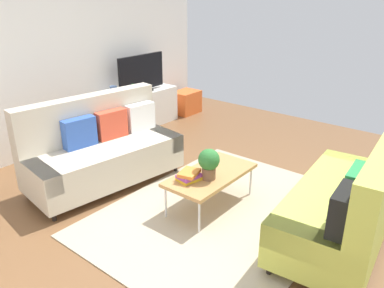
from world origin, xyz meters
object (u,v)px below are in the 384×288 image
(couch_beige, at_px, (102,149))
(potted_plant, at_px, (209,162))
(storage_trunk, at_px, (186,102))
(tv, at_px, (141,74))
(table_book_0, at_px, (189,179))
(vase_0, at_px, (114,92))
(vase_1, at_px, (122,92))
(bottle_0, at_px, (132,89))
(coffee_table, at_px, (211,175))
(tv_console, at_px, (142,109))
(couch_green, at_px, (349,202))

(couch_beige, distance_m, potted_plant, 1.51)
(storage_trunk, bearing_deg, tv, 175.84)
(storage_trunk, bearing_deg, table_book_0, -139.66)
(storage_trunk, bearing_deg, vase_0, 174.90)
(vase_1, height_order, bottle_0, bottle_0)
(vase_1, bearing_deg, tv, -9.85)
(coffee_table, height_order, vase_1, vase_1)
(tv_console, bearing_deg, potted_plant, -120.70)
(couch_beige, distance_m, storage_trunk, 3.13)
(tv_console, relative_size, tv, 1.40)
(potted_plant, distance_m, bottle_0, 2.93)
(couch_beige, xyz_separation_m, tv, (1.83, 1.15, 0.50))
(couch_green, height_order, tv, tv)
(vase_0, bearing_deg, couch_green, -98.18)
(table_book_0, bearing_deg, bottle_0, 58.97)
(coffee_table, bearing_deg, tv_console, 60.69)
(vase_0, relative_size, vase_1, 1.48)
(tv, relative_size, table_book_0, 4.17)
(storage_trunk, distance_m, potted_plant, 3.71)
(couch_beige, relative_size, tv, 2.00)
(potted_plant, relative_size, vase_1, 2.56)
(vase_1, bearing_deg, coffee_table, -111.70)
(couch_green, xyz_separation_m, coffee_table, (-0.29, 1.42, -0.05))
(tv_console, xyz_separation_m, vase_0, (-0.58, 0.05, 0.42))
(storage_trunk, relative_size, table_book_0, 2.17)
(tv, relative_size, vase_1, 7.46)
(coffee_table, relative_size, storage_trunk, 2.12)
(couch_beige, distance_m, vase_0, 1.77)
(table_book_0, bearing_deg, coffee_table, -16.75)
(storage_trunk, bearing_deg, tv_console, 174.81)
(couch_beige, bearing_deg, table_book_0, 102.02)
(tv_console, xyz_separation_m, bottle_0, (-0.25, -0.04, 0.42))
(vase_1, bearing_deg, bottle_0, -30.22)
(coffee_table, xyz_separation_m, potted_plant, (-0.12, -0.06, 0.22))
(potted_plant, height_order, table_book_0, potted_plant)
(couch_beige, height_order, potted_plant, couch_beige)
(vase_1, bearing_deg, storage_trunk, -5.70)
(coffee_table, bearing_deg, bottle_0, 64.70)
(tv_console, relative_size, vase_1, 10.45)
(table_book_0, height_order, vase_0, vase_0)
(potted_plant, bearing_deg, coffee_table, 26.89)
(vase_1, bearing_deg, table_book_0, -117.46)
(couch_beige, height_order, vase_1, couch_beige)
(coffee_table, bearing_deg, potted_plant, -153.11)
(couch_green, height_order, bottle_0, couch_green)
(potted_plant, relative_size, bottle_0, 1.80)
(vase_1, bearing_deg, tv_console, -7.07)
(vase_1, bearing_deg, vase_0, 180.00)
(tv_console, height_order, vase_0, vase_0)
(vase_0, bearing_deg, potted_plant, -110.19)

